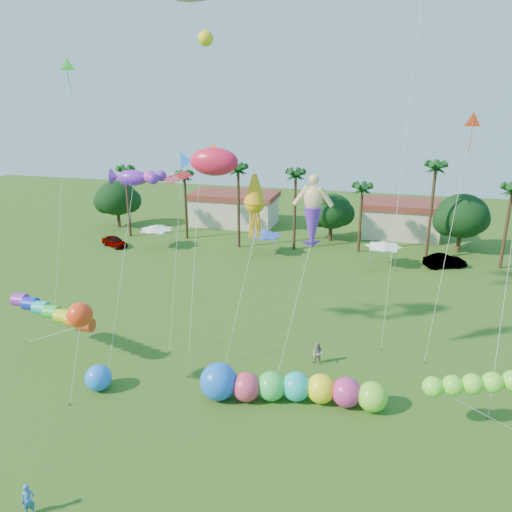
% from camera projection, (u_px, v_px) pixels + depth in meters
% --- Properties ---
extents(ground, '(160.00, 160.00, 0.00)m').
position_uv_depth(ground, '(207.00, 477.00, 26.10)').
color(ground, '#285116').
rests_on(ground, ground).
extents(tree_line, '(69.46, 8.91, 11.00)m').
position_uv_depth(tree_line, '(351.00, 212.00, 64.20)').
color(tree_line, '#3A2819').
rests_on(tree_line, ground).
extents(buildings_row, '(35.00, 7.00, 4.00)m').
position_uv_depth(buildings_row, '(307.00, 215.00, 72.05)').
color(buildings_row, beige).
rests_on(buildings_row, ground).
extents(tent_row, '(31.00, 4.00, 0.60)m').
position_uv_depth(tent_row, '(264.00, 234.00, 59.99)').
color(tent_row, white).
rests_on(tent_row, ground).
extents(car_a, '(4.31, 3.22, 1.37)m').
position_uv_depth(car_a, '(115.00, 241.00, 64.31)').
color(car_a, '#4C4C54').
rests_on(car_a, ground).
extents(car_b, '(4.91, 3.27, 1.53)m').
position_uv_depth(car_b, '(445.00, 261.00, 56.67)').
color(car_b, '#4C4C54').
rests_on(car_b, ground).
extents(spectator_a, '(0.73, 0.65, 1.68)m').
position_uv_depth(spectator_a, '(28.00, 500.00, 23.56)').
color(spectator_a, '#3470B8').
rests_on(spectator_a, ground).
extents(spectator_b, '(1.03, 0.92, 1.75)m').
position_uv_depth(spectator_b, '(318.00, 354.00, 36.59)').
color(spectator_b, gray).
rests_on(spectator_b, ground).
extents(caterpillar_inflatable, '(12.12, 3.67, 2.46)m').
position_uv_depth(caterpillar_inflatable, '(285.00, 387.00, 32.16)').
color(caterpillar_inflatable, '#D6385C').
rests_on(caterpillar_inflatable, ground).
extents(blue_ball, '(1.77, 1.77, 1.77)m').
position_uv_depth(blue_ball, '(98.00, 378.00, 33.49)').
color(blue_ball, '#1C77FD').
rests_on(blue_ball, ground).
extents(rainbow_tube, '(9.02, 3.10, 3.90)m').
position_uv_depth(rainbow_tube, '(63.00, 322.00, 35.92)').
color(rainbow_tube, red).
rests_on(rainbow_tube, ground).
extents(green_worm, '(9.18, 2.02, 3.65)m').
position_uv_depth(green_worm, '(433.00, 387.00, 28.86)').
color(green_worm, '#71F135').
rests_on(green_worm, ground).
extents(orange_ball_kite, '(2.03, 2.35, 6.69)m').
position_uv_depth(orange_ball_kite, '(80.00, 315.00, 31.22)').
color(orange_ball_kite, '#FF3814').
rests_on(orange_ball_kite, ground).
extents(merman_kite, '(2.96, 4.18, 13.74)m').
position_uv_depth(merman_kite, '(313.00, 217.00, 32.58)').
color(merman_kite, '#E7BB83').
rests_on(merman_kite, ground).
extents(fish_kite, '(5.62, 7.13, 15.56)m').
position_uv_depth(fish_kite, '(214.00, 162.00, 35.25)').
color(fish_kite, red).
rests_on(fish_kite, ground).
extents(squid_kite, '(2.08, 5.39, 13.61)m').
position_uv_depth(squid_kite, '(255.00, 204.00, 36.74)').
color(squid_kite, orange).
rests_on(squid_kite, ground).
extents(lobster_kite, '(4.24, 5.37, 14.14)m').
position_uv_depth(lobster_kite, '(133.00, 178.00, 35.32)').
color(lobster_kite, purple).
rests_on(lobster_kite, ground).
extents(delta_kite_red, '(2.28, 3.47, 17.86)m').
position_uv_depth(delta_kite_red, '(472.00, 125.00, 34.10)').
color(delta_kite_red, red).
rests_on(delta_kite_red, ground).
extents(delta_kite_green, '(2.61, 3.65, 21.71)m').
position_uv_depth(delta_kite_green, '(67.00, 70.00, 39.46)').
color(delta_kite_green, '#36D933').
rests_on(delta_kite_green, ground).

